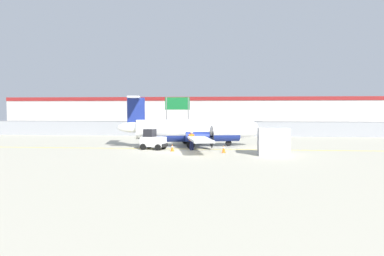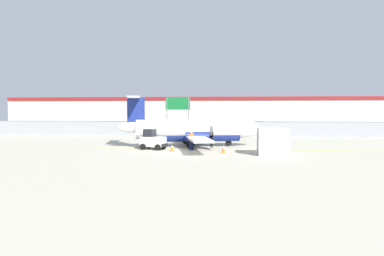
% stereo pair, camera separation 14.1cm
% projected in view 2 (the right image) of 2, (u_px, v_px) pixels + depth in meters
% --- Properties ---
extents(ground_plane, '(140.00, 140.00, 0.01)m').
position_uv_depth(ground_plane, '(185.00, 149.00, 31.91)').
color(ground_plane, '#B2AD99').
extents(perimeter_fence, '(98.00, 0.10, 2.10)m').
position_uv_depth(perimeter_fence, '(198.00, 128.00, 47.76)').
color(perimeter_fence, gray).
rests_on(perimeter_fence, ground).
extents(parking_lot_strip, '(98.00, 17.00, 0.12)m').
position_uv_depth(parking_lot_strip, '(203.00, 131.00, 59.25)').
color(parking_lot_strip, '#38383A').
rests_on(parking_lot_strip, ground).
extents(background_building, '(91.00, 8.10, 6.50)m').
position_uv_depth(background_building, '(208.00, 112.00, 77.46)').
color(background_building, '#BCB7B2').
rests_on(background_building, ground).
extents(commuter_airplane, '(14.11, 15.98, 4.92)m').
position_uv_depth(commuter_airplane, '(194.00, 130.00, 34.03)').
color(commuter_airplane, white).
rests_on(commuter_airplane, ground).
extents(baggage_tug, '(2.53, 1.86, 1.88)m').
position_uv_depth(baggage_tug, '(153.00, 140.00, 31.51)').
color(baggage_tug, silver).
rests_on(baggage_tug, ground).
extents(ground_crew_worker, '(0.52, 0.46, 1.70)m').
position_uv_depth(ground_crew_worker, '(191.00, 140.00, 30.93)').
color(ground_crew_worker, '#191E4C').
rests_on(ground_crew_worker, ground).
extents(cargo_container, '(2.44, 2.02, 2.20)m').
position_uv_depth(cargo_container, '(273.00, 141.00, 27.63)').
color(cargo_container, silver).
rests_on(cargo_container, ground).
extents(traffic_cone_near_left, '(0.36, 0.36, 0.64)m').
position_uv_depth(traffic_cone_near_left, '(261.00, 149.00, 28.80)').
color(traffic_cone_near_left, orange).
rests_on(traffic_cone_near_left, ground).
extents(traffic_cone_near_right, '(0.36, 0.36, 0.64)m').
position_uv_depth(traffic_cone_near_right, '(172.00, 148.00, 30.18)').
color(traffic_cone_near_right, orange).
rests_on(traffic_cone_near_right, ground).
extents(traffic_cone_far_left, '(0.36, 0.36, 0.64)m').
position_uv_depth(traffic_cone_far_left, '(223.00, 149.00, 29.14)').
color(traffic_cone_far_left, orange).
rests_on(traffic_cone_far_left, ground).
extents(parked_car_0, '(4.31, 2.24, 1.58)m').
position_uv_depth(parked_car_0, '(125.00, 126.00, 59.39)').
color(parked_car_0, slate).
rests_on(parked_car_0, parking_lot_strip).
extents(parked_car_1, '(4.31, 2.25, 1.58)m').
position_uv_depth(parked_car_1, '(146.00, 125.00, 63.76)').
color(parked_car_1, red).
rests_on(parked_car_1, parking_lot_strip).
extents(parked_car_2, '(4.39, 2.44, 1.58)m').
position_uv_depth(parked_car_2, '(181.00, 126.00, 58.98)').
color(parked_car_2, '#19662D').
rests_on(parked_car_2, parking_lot_strip).
extents(parked_car_3, '(4.30, 2.22, 1.58)m').
position_uv_depth(parked_car_3, '(206.00, 127.00, 55.64)').
color(parked_car_3, slate).
rests_on(parked_car_3, parking_lot_strip).
extents(parked_car_4, '(4.29, 2.19, 1.58)m').
position_uv_depth(parked_car_4, '(226.00, 126.00, 60.71)').
color(parked_car_4, '#19662D').
rests_on(parked_car_4, parking_lot_strip).
extents(parked_car_5, '(4.37, 2.38, 1.58)m').
position_uv_depth(parked_car_5, '(255.00, 126.00, 60.57)').
color(parked_car_5, red).
rests_on(parked_car_5, parking_lot_strip).
extents(parked_car_6, '(4.21, 2.03, 1.58)m').
position_uv_depth(parked_car_6, '(298.00, 128.00, 53.71)').
color(parked_car_6, red).
rests_on(parked_car_6, parking_lot_strip).
extents(highway_sign, '(3.60, 0.14, 5.50)m').
position_uv_depth(highway_sign, '(178.00, 107.00, 49.78)').
color(highway_sign, slate).
rests_on(highway_sign, ground).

